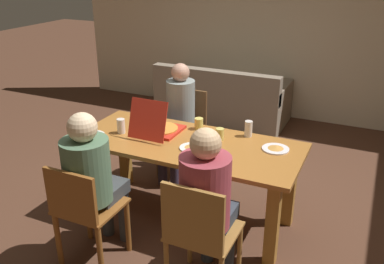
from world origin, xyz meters
The scene contains 18 objects.
ground_plane centered at (0.00, 0.00, 0.00)m, with size 20.00×20.00×0.00m, color #523222.
back_wall centered at (0.00, 3.09, 1.49)m, with size 6.44×0.12×2.97m, color beige.
dining_table centered at (0.00, 0.00, 0.63)m, with size 1.98×0.85×0.77m.
chair_0 centered at (0.49, -0.84, 0.53)m, with size 0.46×0.43×0.93m.
person_0 centered at (0.49, -0.70, 0.75)m, with size 0.35×0.50×1.26m.
chair_1 centered at (-0.43, -0.90, 0.49)m, with size 0.46×0.43×0.87m.
person_1 centered at (-0.43, -0.77, 0.74)m, with size 0.36×0.53×1.24m.
chair_2 centered at (-0.43, 0.84, 0.50)m, with size 0.44×0.43×0.92m.
person_2 centered at (-0.43, 0.69, 0.73)m, with size 0.30×0.50×1.25m.
pizza_box_0 centered at (-0.32, 0.07, 0.82)m, with size 0.35×0.46×0.36m.
plate_0 centered at (0.73, 0.17, 0.78)m, with size 0.23×0.23×0.03m.
plate_1 centered at (-0.82, -0.24, 0.78)m, with size 0.22×0.22×0.03m.
plate_2 centered at (0.09, -0.11, 0.78)m, with size 0.21×0.21×0.03m.
drinking_glass_0 centered at (0.44, 0.34, 0.84)m, with size 0.07×0.07×0.14m, color silver.
drinking_glass_1 centered at (-0.03, 0.31, 0.82)m, with size 0.08×0.08×0.11m, color #DDCD60.
drinking_glass_2 centered at (0.24, 0.16, 0.82)m, with size 0.07×0.07×0.10m, color #D9C75E.
drinking_glass_3 centered at (-0.63, -0.07, 0.84)m, with size 0.07×0.07×0.13m, color silver.
couch centered at (-0.61, 2.48, 0.29)m, with size 1.83×0.91×0.83m.
Camera 1 is at (1.43, -2.99, 2.25)m, focal length 39.27 mm.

